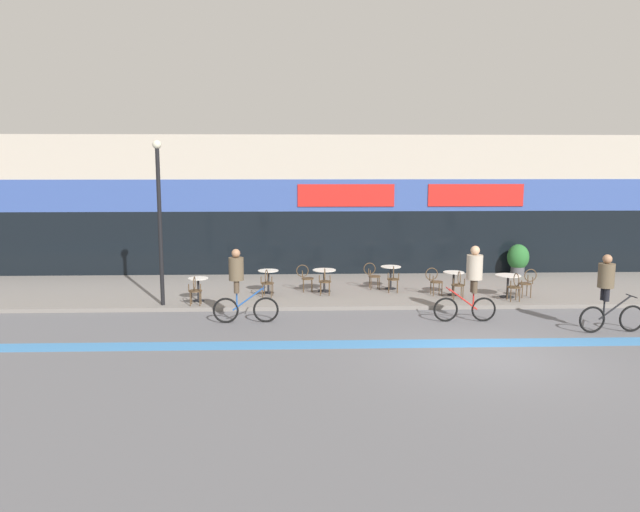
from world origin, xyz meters
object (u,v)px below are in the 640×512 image
at_px(lamp_post, 159,211).
at_px(cyclist_1, 472,278).
at_px(cafe_chair_2_near, 325,280).
at_px(cafe_chair_2_side, 305,276).
at_px(cyclist_0, 608,289).
at_px(bistro_table_4, 454,279).
at_px(bistro_table_1, 268,277).
at_px(cafe_chair_3_side, 372,274).
at_px(planter_pot, 518,259).
at_px(cyclist_2, 239,282).
at_px(bistro_table_3, 391,273).
at_px(cafe_chair_5_side, 527,281).
at_px(bistro_table_5, 508,281).
at_px(bistro_table_0, 198,285).
at_px(cafe_chair_3_near, 393,277).
at_px(bistro_table_2, 324,276).
at_px(cafe_chair_5_near, 515,285).
at_px(cafe_chair_0_near, 195,289).
at_px(cafe_chair_1_near, 267,281).
at_px(cafe_chair_4_side, 434,279).
at_px(cafe_chair_4_near, 458,283).

bearing_deg(lamp_post, cyclist_1, -11.67).
relative_size(cafe_chair_2_near, cafe_chair_2_side, 1.00).
bearing_deg(lamp_post, cyclist_0, -14.31).
bearing_deg(cafe_chair_2_side, bistro_table_4, -9.76).
relative_size(bistro_table_1, cyclist_0, 0.37).
height_order(cafe_chair_3_side, planter_pot, planter_pot).
bearing_deg(planter_pot, cyclist_2, -147.62).
distance_m(bistro_table_1, bistro_table_3, 4.12).
xyz_separation_m(bistro_table_3, cafe_chair_5_side, (4.13, -1.44, -0.03)).
relative_size(bistro_table_5, cafe_chair_2_side, 0.88).
bearing_deg(bistro_table_0, bistro_table_3, 14.92).
bearing_deg(lamp_post, cafe_chair_5_side, 3.55).
distance_m(bistro_table_3, cafe_chair_3_near, 0.63).
relative_size(bistro_table_3, lamp_post, 0.16).
relative_size(bistro_table_2, cafe_chair_5_near, 0.85).
relative_size(bistro_table_1, cafe_chair_0_near, 0.84).
height_order(bistro_table_1, bistro_table_4, same).
xyz_separation_m(bistro_table_4, cafe_chair_5_side, (2.26, -0.38, -0.02)).
bearing_deg(cafe_chair_3_side, bistro_table_0, -166.48).
xyz_separation_m(bistro_table_0, bistro_table_1, (2.10, 1.12, 0.03)).
height_order(cafe_chair_1_near, cafe_chair_3_near, same).
distance_m(cafe_chair_1_near, cyclist_1, 6.41).
relative_size(bistro_table_0, planter_pot, 0.61).
distance_m(planter_pot, cyclist_0, 7.63).
height_order(cafe_chair_4_side, cafe_chair_5_side, same).
bearing_deg(lamp_post, cafe_chair_0_near, -7.79).
height_order(cafe_chair_2_near, lamp_post, lamp_post).
distance_m(bistro_table_2, lamp_post, 5.72).
bearing_deg(cafe_chair_1_near, cafe_chair_2_near, -75.71).
bearing_deg(cyclist_0, cafe_chair_4_side, 126.97).
xyz_separation_m(bistro_table_2, planter_pot, (7.45, 2.75, 0.10)).
height_order(cafe_chair_0_near, cafe_chair_2_near, same).
relative_size(bistro_table_2, cyclist_1, 0.36).
relative_size(cafe_chair_5_side, cyclist_1, 0.43).
bearing_deg(bistro_table_4, cyclist_0, -54.61).
relative_size(cafe_chair_2_near, planter_pot, 0.76).
bearing_deg(cafe_chair_3_near, bistro_table_0, 106.72).
distance_m(cyclist_1, cyclist_2, 6.35).
height_order(bistro_table_5, cafe_chair_2_side, cafe_chair_2_side).
bearing_deg(cafe_chair_5_side, cafe_chair_4_near, 1.83).
bearing_deg(planter_pot, bistro_table_5, -113.62).
xyz_separation_m(bistro_table_3, cafe_chair_3_side, (-0.63, -0.00, -0.03)).
height_order(cafe_chair_2_near, cafe_chair_5_near, same).
distance_m(cafe_chair_0_near, cafe_chair_3_near, 6.39).
bearing_deg(cafe_chair_5_near, cafe_chair_2_near, 76.33).
xyz_separation_m(cafe_chair_0_near, cyclist_2, (1.47, -1.59, 0.50)).
height_order(cafe_chair_3_side, cyclist_2, cyclist_2).
relative_size(cafe_chair_4_side, cafe_chair_5_side, 1.00).
distance_m(bistro_table_1, cafe_chair_2_side, 1.22).
relative_size(bistro_table_0, bistro_table_1, 0.96).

